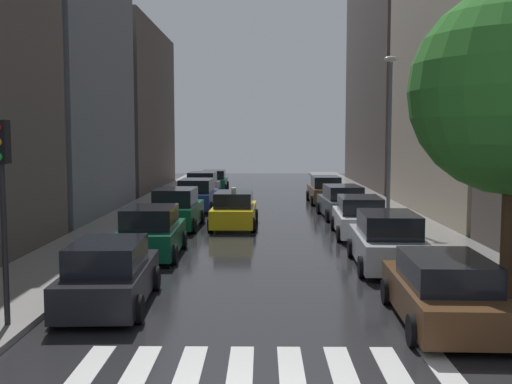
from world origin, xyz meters
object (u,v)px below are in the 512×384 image
at_px(parked_car_right_nearest, 444,292).
at_px(parked_car_right_second, 387,242).
at_px(parked_car_left_fifth, 203,187).
at_px(parked_car_left_fourth, 197,196).
at_px(parked_car_left_third, 176,210).
at_px(parked_car_right_fourth, 342,203).
at_px(taxi_midroad, 234,210).
at_px(parked_car_left_nearest, 109,275).
at_px(parked_car_left_sixth, 214,181).
at_px(parked_car_right_third, 359,217).
at_px(traffic_light_left_corner, 2,177).
at_px(parked_car_right_fifth, 325,190).
at_px(parked_car_left_second, 151,233).
at_px(lamp_post_right, 390,129).

height_order(parked_car_right_nearest, parked_car_right_second, parked_car_right_second).
bearing_deg(parked_car_left_fifth, parked_car_left_fourth, -176.45).
relative_size(parked_car_left_third, parked_car_right_fourth, 0.92).
bearing_deg(taxi_midroad, parked_car_left_nearest, 170.79).
height_order(parked_car_left_sixth, parked_car_right_third, parked_car_right_third).
distance_m(parked_car_left_fourth, traffic_light_left_corner, 21.60).
relative_size(parked_car_left_fifth, parked_car_right_fourth, 0.95).
xyz_separation_m(parked_car_right_nearest, parked_car_right_fifth, (-0.12, 24.48, 0.06)).
distance_m(parked_car_left_fifth, parked_car_right_second, 22.02).
bearing_deg(parked_car_left_sixth, parked_car_right_second, -164.64).
relative_size(parked_car_right_third, parked_car_right_fourth, 0.96).
distance_m(parked_car_left_second, parked_car_left_third, 6.50).
relative_size(parked_car_right_second, parked_car_right_fifth, 0.99).
bearing_deg(parked_car_left_sixth, parked_car_right_third, -160.19).
distance_m(parked_car_left_third, taxi_midroad, 2.59).
height_order(parked_car_left_second, parked_car_left_fifth, parked_car_left_fifth).
height_order(parked_car_left_fourth, traffic_light_left_corner, traffic_light_left_corner).
distance_m(parked_car_right_nearest, parked_car_right_second, 5.87).
bearing_deg(traffic_light_left_corner, taxi_midroad, 74.76).
distance_m(parked_car_left_second, parked_car_right_fourth, 12.79).
height_order(parked_car_right_fifth, traffic_light_left_corner, traffic_light_left_corner).
height_order(parked_car_left_nearest, parked_car_right_nearest, parked_car_left_nearest).
relative_size(parked_car_right_third, lamp_post_right, 0.63).
bearing_deg(parked_car_left_second, parked_car_right_fifth, -25.34).
bearing_deg(parked_car_left_fourth, parked_car_left_sixth, 2.47).
xyz_separation_m(parked_car_left_fifth, parked_car_right_fourth, (7.89, -8.77, -0.07)).
xyz_separation_m(parked_car_left_fourth, parked_car_left_sixth, (-0.01, 12.03, -0.07)).
distance_m(parked_car_left_sixth, parked_car_right_third, 22.17).
bearing_deg(parked_car_left_third, parked_car_right_fourth, -63.80).
relative_size(parked_car_left_third, parked_car_right_nearest, 0.94).
bearing_deg(parked_car_left_second, lamp_post_right, -55.98).
height_order(parked_car_right_nearest, parked_car_right_third, parked_car_right_third).
xyz_separation_m(parked_car_left_nearest, parked_car_left_third, (-0.15, 12.71, 0.08)).
xyz_separation_m(parked_car_left_second, parked_car_left_fifth, (-0.06, 18.89, 0.04)).
relative_size(parked_car_left_sixth, parked_car_right_nearest, 0.85).
relative_size(parked_car_left_second, parked_car_left_third, 0.97).
xyz_separation_m(parked_car_right_fifth, traffic_light_left_corner, (-9.23, -25.12, 2.50)).
height_order(parked_car_left_fifth, parked_car_left_sixth, parked_car_left_fifth).
bearing_deg(parked_car_right_second, taxi_midroad, 33.47).
height_order(parked_car_left_third, parked_car_right_fourth, parked_car_left_third).
relative_size(parked_car_right_nearest, parked_car_right_second, 1.01).
xyz_separation_m(parked_car_right_nearest, parked_car_right_second, (-0.05, 5.87, 0.09)).
distance_m(parked_car_left_third, parked_car_right_second, 11.29).
distance_m(parked_car_left_nearest, parked_car_left_sixth, 31.44).
bearing_deg(parked_car_left_fifth, parked_car_right_fifth, -103.22).
relative_size(parked_car_left_nearest, parked_car_right_nearest, 0.95).
bearing_deg(lamp_post_right, parked_car_right_third, -126.58).
bearing_deg(taxi_midroad, parked_car_left_fourth, 21.62).
xyz_separation_m(parked_car_left_nearest, traffic_light_left_corner, (-1.68, -1.98, 2.53)).
relative_size(parked_car_left_fourth, traffic_light_left_corner, 1.07).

